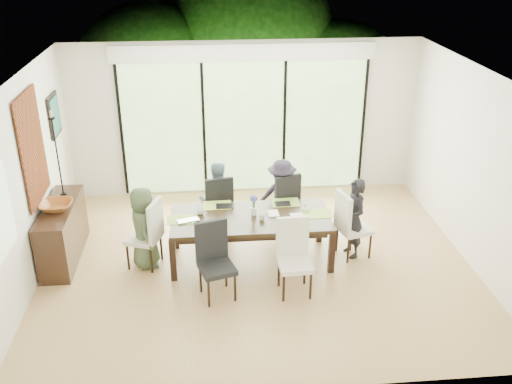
{
  "coord_description": "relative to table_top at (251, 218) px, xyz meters",
  "views": [
    {
      "loc": [
        -0.66,
        -6.94,
        4.36
      ],
      "look_at": [
        0.0,
        0.25,
        1.0
      ],
      "focal_mm": 40.0,
      "sensor_mm": 36.0,
      "label": 1
    }
  ],
  "objects": [
    {
      "name": "floor",
      "position": [
        0.09,
        -0.1,
        -0.67
      ],
      "size": [
        6.0,
        5.0,
        0.01
      ],
      "primitive_type": "cube",
      "color": "#9C6D3E",
      "rests_on": "ground"
    },
    {
      "name": "table_leg_fr",
      "position": [
        1.08,
        -0.43,
        -0.35
      ],
      "size": [
        0.08,
        0.08,
        0.64
      ],
      "primitive_type": "cube",
      "color": "black",
      "rests_on": "floor"
    },
    {
      "name": "wall_right",
      "position": [
        3.1,
        -0.1,
        0.68
      ],
      "size": [
        0.02,
        5.0,
        2.7
      ],
      "primitive_type": "cube",
      "color": "beige",
      "rests_on": "floor"
    },
    {
      "name": "chair_near_right",
      "position": [
        0.5,
        -0.87,
        -0.16
      ],
      "size": [
        0.44,
        0.44,
        1.02
      ],
      "primitive_type": null,
      "rotation": [
        0.0,
        0.0,
        0.05
      ],
      "color": "silver",
      "rests_on": "floor"
    },
    {
      "name": "candlestick_shaft",
      "position": [
        -2.67,
        0.66,
        0.76
      ],
      "size": [
        0.02,
        0.02,
        1.15
      ],
      "primitive_type": "cylinder",
      "color": "black",
      "rests_on": "sideboard"
    },
    {
      "name": "table_leg_fl",
      "position": [
        -1.08,
        -0.43,
        -0.35
      ],
      "size": [
        0.08,
        0.08,
        0.64
      ],
      "primitive_type": "cube",
      "color": "black",
      "rests_on": "floor"
    },
    {
      "name": "placemat_far_l",
      "position": [
        -0.45,
        0.4,
        0.03
      ],
      "size": [
        0.41,
        0.3,
        0.01
      ],
      "primitive_type": "cube",
      "color": "#A8C546",
      "rests_on": "table_top"
    },
    {
      "name": "papers",
      "position": [
        0.7,
        -0.05,
        0.03
      ],
      "size": [
        0.28,
        0.2,
        0.0
      ],
      "primitive_type": "cube",
      "color": "white",
      "rests_on": "table_top"
    },
    {
      "name": "art_canvas",
      "position": [
        -2.86,
        1.6,
        1.08
      ],
      "size": [
        0.01,
        0.45,
        0.55
      ],
      "primitive_type": "cube",
      "color": "#174A46",
      "rests_on": "wall_left"
    },
    {
      "name": "cup_c",
      "position": [
        0.8,
        0.1,
        0.07
      ],
      "size": [
        0.14,
        0.14,
        0.09
      ],
      "primitive_type": "imported",
      "rotation": [
        0.0,
        0.0,
        3.44
      ],
      "color": "white",
      "rests_on": "table_top"
    },
    {
      "name": "foliage_right",
      "position": [
        2.29,
        4.9,
        0.59
      ],
      "size": [
        2.8,
        2.8,
        2.8
      ],
      "primitive_type": "sphere",
      "color": "#14380F",
      "rests_on": "ground"
    },
    {
      "name": "table_apron",
      "position": [
        0.0,
        -0.0,
        -0.08
      ],
      "size": [
        2.03,
        0.83,
        0.09
      ],
      "primitive_type": "cube",
      "color": "black",
      "rests_on": "floor"
    },
    {
      "name": "wall_back",
      "position": [
        0.09,
        2.41,
        0.68
      ],
      "size": [
        6.0,
        0.02,
        2.7
      ],
      "primitive_type": "cube",
      "color": "silver",
      "rests_on": "floor"
    },
    {
      "name": "cup_a",
      "position": [
        -0.7,
        0.15,
        0.07
      ],
      "size": [
        0.16,
        0.16,
        0.09
      ],
      "primitive_type": "imported",
      "rotation": [
        0.0,
        0.0,
        0.63
      ],
      "color": "white",
      "rests_on": "table_top"
    },
    {
      "name": "mullion_a",
      "position": [
        -2.01,
        2.36,
        0.53
      ],
      "size": [
        0.05,
        0.04,
        2.3
      ],
      "primitive_type": "cube",
      "color": "black",
      "rests_on": "wall_back"
    },
    {
      "name": "foliage_far",
      "position": [
        -0.51,
        6.4,
        0.95
      ],
      "size": [
        3.6,
        3.6,
        3.6
      ],
      "primitive_type": "sphere",
      "color": "#14380F",
      "rests_on": "ground"
    },
    {
      "name": "platter_base",
      "position": [
        -0.55,
        -0.3,
        0.04
      ],
      "size": [
        0.24,
        0.24,
        0.02
      ],
      "primitive_type": "cube",
      "color": "white",
      "rests_on": "table_top"
    },
    {
      "name": "book",
      "position": [
        0.25,
        0.05,
        0.04
      ],
      "size": [
        0.16,
        0.21,
        0.02
      ],
      "primitive_type": "imported",
      "rotation": [
        0.0,
        0.0,
        0.04
      ],
      "color": "white",
      "rests_on": "table_top"
    },
    {
      "name": "tablet_far_r",
      "position": [
        0.5,
        0.35,
        0.04
      ],
      "size": [
        0.22,
        0.16,
        0.01
      ],
      "primitive_type": "cube",
      "color": "black",
      "rests_on": "table_top"
    },
    {
      "name": "blinds_header",
      "position": [
        0.09,
        2.36,
        1.83
      ],
      "size": [
        4.4,
        0.06,
        0.28
      ],
      "primitive_type": "cube",
      "color": "white",
      "rests_on": "wall_back"
    },
    {
      "name": "placemat_paper",
      "position": [
        -0.55,
        -0.3,
        0.03
      ],
      "size": [
        0.41,
        0.3,
        0.01
      ],
      "primitive_type": "cube",
      "color": "white",
      "rests_on": "table_top"
    },
    {
      "name": "ceiling",
      "position": [
        0.09,
        -0.1,
        2.04
      ],
      "size": [
        6.0,
        5.0,
        0.01
      ],
      "primitive_type": "cube",
      "color": "white",
      "rests_on": "wall_back"
    },
    {
      "name": "sideboard",
      "position": [
        -2.67,
        0.31,
        -0.25
      ],
      "size": [
        0.41,
        1.47,
        0.83
      ],
      "primitive_type": "cube",
      "color": "black",
      "rests_on": "floor"
    },
    {
      "name": "person_far_left",
      "position": [
        -0.45,
        0.83,
        -0.07
      ],
      "size": [
        0.63,
        0.48,
        1.19
      ],
      "primitive_type": "imported",
      "rotation": [
        0.0,
        0.0,
        3.4
      ],
      "color": "#7798AC",
      "rests_on": "floor"
    },
    {
      "name": "foliage_left",
      "position": [
        -1.71,
        5.1,
        0.77
      ],
      "size": [
        3.2,
        3.2,
        3.2
      ],
      "primitive_type": "sphere",
      "color": "#14380F",
      "rests_on": "ground"
    },
    {
      "name": "placemat_left",
      "position": [
        -0.95,
        0.0,
        0.03
      ],
      "size": [
        0.41,
        0.3,
        0.01
      ],
      "primitive_type": "cube",
      "color": "#89B540",
      "rests_on": "table_top"
    },
    {
      "name": "chair_left_end",
      "position": [
        -1.5,
        0.0,
        -0.16
      ],
      "size": [
        0.54,
        0.54,
        1.02
      ],
      "primitive_type": null,
      "rotation": [
        0.0,
        0.0,
        -1.91
      ],
      "color": "silver",
      "rests_on": "floor"
    },
    {
      "name": "placemat_right",
      "position": [
        0.95,
        0.0,
        0.03
      ],
      "size": [
        0.41,
        0.3,
        0.01
      ],
      "primitive_type": "cube",
      "color": "#9CC747",
      "rests_on": "table_top"
    },
    {
      "name": "wall_front",
      "position": [
        0.09,
        -2.61,
        0.68
      ],
      "size": [
        6.0,
        0.02,
        2.7
      ],
      "primitive_type": "cube",
      "color": "silver",
      "rests_on": "floor"
    },
    {
      "name": "person_far_right",
      "position": [
        0.55,
        0.83,
        -0.07
      ],
      "size": [
        0.6,
        0.42,
        1.19
      ],
      "primitive_type": "imported",
      "rotation": [
        0.0,
        0.0,
        3.0
      ],
      "color": "#262131",
      "rests_on": "floor"
    },
    {
      "name": "chair_far_right",
      "position": [
        0.55,
        0.85,
        -0.16
      ],
      "size": [
        0.54,
        0.54,
        1.02
      ],
      "primitive_type": null,
      "rotation": [
        0.0,
        0.0,
        3.49
      ],
      "color": "black",
      "rests_on": "floor"
    },
    {
      "name": "foliage_mid",
      "position": [
        0.49,
        5.7,
        1.13
      ],
      "size": [
        4.0,
        4.0,
        4.0
      ],
      "primitive_type": "sphere",
      "color": "#14380F",
      "rests_on": "ground"
    },
    {
      "name": "candle",
      "position": [
        -2.67,
        0.66,
        1.39
      ],
      "size": [
        0.03,
        0.03,
        0.09
      ],
      "primitive_type": "cylinder",
      "color": "silver",
      "rests_on": "sideboard"
    },
    {
      "name": "hyacinth_stems",
      "position": [
        0.05,
        0.05,
        0.19
      ],
      "size": [
        0.04,
        0.04,
        0.15
      ],
      "primitive_type": "cylinder",
      "color": "#337226",
      "rests_on": "table_top"
    },
    {
      "name": "table_leg_br",
      "position": [
        1.08,
        0.43,
        -0.35
      ],
      "size": [
        0.08,
        0.08,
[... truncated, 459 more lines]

